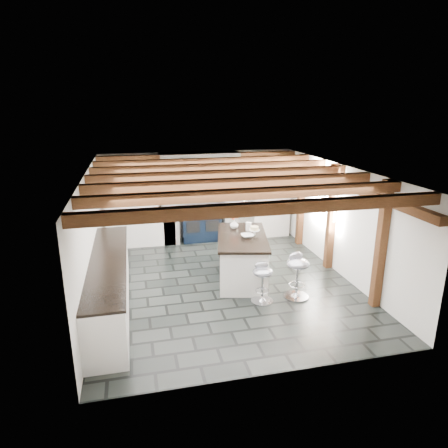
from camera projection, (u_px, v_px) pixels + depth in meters
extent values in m
plane|color=black|center=(224.00, 281.00, 8.18)|extent=(6.00, 6.00, 0.00)
plane|color=silver|center=(198.00, 195.00, 10.64)|extent=(5.00, 0.00, 5.00)
plane|color=silver|center=(91.00, 237.00, 7.30)|extent=(0.00, 6.00, 6.00)
plane|color=silver|center=(339.00, 220.00, 8.39)|extent=(0.00, 6.00, 6.00)
plane|color=white|center=(224.00, 169.00, 7.51)|extent=(6.00, 6.00, 0.00)
cube|color=white|center=(170.00, 207.00, 10.24)|extent=(0.40, 0.60, 1.90)
cube|color=white|center=(230.00, 203.00, 10.59)|extent=(0.40, 0.60, 1.90)
cube|color=brown|center=(200.00, 165.00, 10.11)|extent=(2.10, 0.65, 0.18)
cube|color=white|center=(200.00, 159.00, 10.07)|extent=(2.00, 0.60, 0.31)
cube|color=black|center=(202.00, 164.00, 9.80)|extent=(1.00, 0.03, 0.22)
cube|color=silver|center=(202.00, 165.00, 9.78)|extent=(0.90, 0.01, 0.14)
cube|color=white|center=(132.00, 207.00, 10.02)|extent=(1.30, 0.58, 2.00)
cube|color=white|center=(269.00, 199.00, 10.82)|extent=(1.00, 0.58, 2.00)
cube|color=white|center=(110.00, 285.00, 7.01)|extent=(0.60, 3.80, 0.88)
cube|color=black|center=(107.00, 260.00, 6.88)|extent=(0.64, 3.80, 0.04)
cube|color=white|center=(161.00, 226.00, 10.34)|extent=(0.70, 0.60, 0.88)
cube|color=black|center=(160.00, 209.00, 10.20)|extent=(0.74, 0.64, 0.04)
cube|color=brown|center=(339.00, 182.00, 8.14)|extent=(0.15, 5.80, 0.14)
plane|color=white|center=(327.00, 195.00, 8.82)|extent=(0.00, 0.90, 0.90)
cube|color=brown|center=(269.00, 208.00, 5.11)|extent=(5.00, 0.16, 0.16)
cube|color=brown|center=(250.00, 194.00, 5.92)|extent=(5.00, 0.16, 0.16)
cube|color=brown|center=(235.00, 183.00, 6.73)|extent=(5.00, 0.16, 0.16)
cube|color=brown|center=(224.00, 174.00, 7.53)|extent=(5.00, 0.16, 0.16)
cube|color=brown|center=(214.00, 167.00, 8.34)|extent=(5.00, 0.16, 0.16)
cube|color=brown|center=(207.00, 162.00, 9.15)|extent=(5.00, 0.16, 0.16)
cube|color=brown|center=(200.00, 157.00, 9.96)|extent=(5.00, 0.16, 0.16)
cube|color=brown|center=(381.00, 245.00, 6.88)|extent=(0.15, 0.15, 2.30)
cube|color=brown|center=(331.00, 217.00, 8.56)|extent=(0.15, 0.15, 2.30)
cube|color=brown|center=(301.00, 200.00, 10.05)|extent=(0.15, 0.15, 2.30)
cylinder|color=black|center=(247.00, 188.00, 7.67)|extent=(0.01, 0.01, 0.56)
cylinder|color=white|center=(247.00, 205.00, 7.76)|extent=(0.09, 0.09, 0.22)
cylinder|color=black|center=(245.00, 185.00, 7.96)|extent=(0.01, 0.01, 0.56)
cylinder|color=white|center=(245.00, 201.00, 8.05)|extent=(0.09, 0.09, 0.22)
cylinder|color=black|center=(244.00, 182.00, 8.25)|extent=(0.01, 0.01, 0.56)
cylinder|color=white|center=(243.00, 198.00, 8.34)|extent=(0.09, 0.09, 0.22)
cube|color=black|center=(201.00, 223.00, 10.54)|extent=(1.00, 0.60, 0.90)
ellipsoid|color=silver|center=(191.00, 206.00, 10.35)|extent=(0.28, 0.28, 0.11)
ellipsoid|color=silver|center=(210.00, 205.00, 10.46)|extent=(0.28, 0.28, 0.11)
cylinder|color=silver|center=(203.00, 213.00, 10.14)|extent=(0.95, 0.03, 0.03)
cube|color=black|center=(193.00, 227.00, 10.21)|extent=(0.35, 0.02, 0.30)
cube|color=black|center=(212.00, 226.00, 10.32)|extent=(0.35, 0.02, 0.30)
cube|color=white|center=(242.00, 258.00, 8.21)|extent=(1.27, 1.94, 0.88)
cube|color=black|center=(242.00, 237.00, 8.07)|extent=(1.37, 2.04, 0.05)
imported|color=white|center=(234.00, 224.00, 8.51)|extent=(0.22, 0.22, 0.19)
ellipsoid|color=#E74520|center=(234.00, 217.00, 8.47)|extent=(0.20, 0.20, 0.12)
cylinder|color=white|center=(249.00, 226.00, 8.37)|extent=(0.12, 0.12, 0.18)
imported|color=white|center=(247.00, 236.00, 7.96)|extent=(0.31, 0.31, 0.06)
cylinder|color=white|center=(254.00, 233.00, 8.10)|extent=(0.05, 0.05, 0.10)
cylinder|color=white|center=(254.00, 230.00, 8.08)|extent=(0.22, 0.22, 0.01)
cylinder|color=#C5B484|center=(254.00, 228.00, 8.07)|extent=(0.17, 0.17, 0.07)
cylinder|color=silver|center=(296.00, 296.00, 7.50)|extent=(0.47, 0.47, 0.03)
cone|color=silver|center=(296.00, 294.00, 7.48)|extent=(0.21, 0.21, 0.08)
cylinder|color=silver|center=(297.00, 280.00, 7.40)|extent=(0.05, 0.05, 0.58)
torus|color=silver|center=(297.00, 285.00, 7.43)|extent=(0.30, 0.30, 0.02)
ellipsoid|color=#9496A2|center=(298.00, 264.00, 7.30)|extent=(0.49, 0.49, 0.19)
ellipsoid|color=#9496A2|center=(295.00, 256.00, 7.37)|extent=(0.31, 0.16, 0.16)
cylinder|color=silver|center=(262.00, 301.00, 7.33)|extent=(0.41, 0.41, 0.03)
cone|color=silver|center=(262.00, 299.00, 7.32)|extent=(0.18, 0.18, 0.07)
cylinder|color=silver|center=(262.00, 286.00, 7.25)|extent=(0.05, 0.05, 0.51)
torus|color=silver|center=(262.00, 291.00, 7.27)|extent=(0.26, 0.26, 0.02)
ellipsoid|color=#9496A2|center=(263.00, 272.00, 7.16)|extent=(0.39, 0.39, 0.17)
ellipsoid|color=#9496A2|center=(262.00, 265.00, 7.22)|extent=(0.26, 0.12, 0.14)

